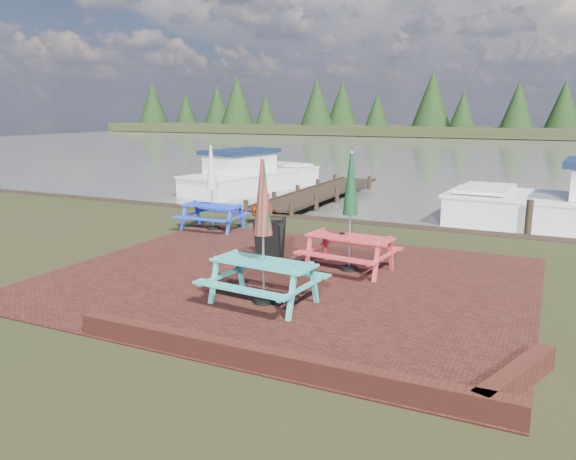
# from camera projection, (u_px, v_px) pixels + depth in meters

# --- Properties ---
(ground) EXTENTS (120.00, 120.00, 0.00)m
(ground) POSITION_uv_depth(u_px,v_px,m) (262.00, 295.00, 9.95)
(ground) COLOR black
(ground) RESTS_ON ground
(paving) EXTENTS (9.00, 7.50, 0.02)m
(paving) POSITION_uv_depth(u_px,v_px,m) (286.00, 279.00, 10.83)
(paving) COLOR #371511
(paving) RESTS_ON ground
(brick_wall) EXTENTS (6.21, 1.79, 0.30)m
(brick_wall) POSITION_uv_depth(u_px,v_px,m) (324.00, 365.00, 6.88)
(brick_wall) COLOR #4C1E16
(brick_wall) RESTS_ON ground
(water) EXTENTS (120.00, 60.00, 0.02)m
(water) POSITION_uv_depth(u_px,v_px,m) (490.00, 153.00, 42.62)
(water) COLOR #49463F
(water) RESTS_ON ground
(far_treeline) EXTENTS (120.00, 10.00, 8.10)m
(far_treeline) POSITION_uv_depth(u_px,v_px,m) (519.00, 109.00, 67.54)
(far_treeline) COLOR black
(far_treeline) RESTS_ON ground
(picnic_table_teal) EXTENTS (1.91, 1.74, 2.45)m
(picnic_table_teal) POSITION_uv_depth(u_px,v_px,m) (263.00, 255.00, 9.31)
(picnic_table_teal) COLOR teal
(picnic_table_teal) RESTS_ON ground
(picnic_table_red) EXTENTS (1.89, 1.73, 2.39)m
(picnic_table_red) POSITION_uv_depth(u_px,v_px,m) (350.00, 231.00, 11.25)
(picnic_table_red) COLOR red
(picnic_table_red) RESTS_ON ground
(picnic_table_blue) EXTENTS (1.67, 1.49, 2.28)m
(picnic_table_blue) POSITION_uv_depth(u_px,v_px,m) (212.00, 201.00, 15.17)
(picnic_table_blue) COLOR blue
(picnic_table_blue) RESTS_ON ground
(chalkboard) EXTENTS (0.59, 0.61, 0.90)m
(chalkboard) POSITION_uv_depth(u_px,v_px,m) (270.00, 237.00, 12.35)
(chalkboard) COLOR black
(chalkboard) RESTS_ON ground
(jetty) EXTENTS (1.76, 9.08, 1.00)m
(jetty) POSITION_uv_depth(u_px,v_px,m) (320.00, 193.00, 21.35)
(jetty) COLOR black
(jetty) RESTS_ON ground
(boat_jetty) EXTENTS (3.61, 7.14, 1.97)m
(boat_jetty) POSITION_uv_depth(u_px,v_px,m) (251.00, 177.00, 23.83)
(boat_jetty) COLOR silver
(boat_jetty) RESTS_ON ground
(person) EXTENTS (0.83, 0.67, 1.96)m
(person) POSITION_uv_depth(u_px,v_px,m) (263.00, 190.00, 15.89)
(person) COLOR gray
(person) RESTS_ON ground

